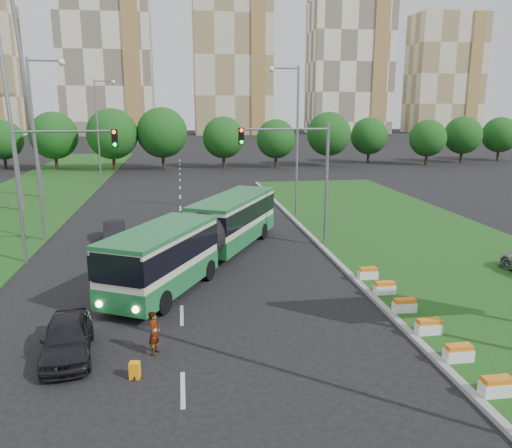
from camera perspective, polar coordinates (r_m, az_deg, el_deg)
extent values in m
plane|color=black|center=(22.72, -0.78, -9.93)|extent=(360.00, 360.00, 0.00)
cube|color=#184D16|center=(33.94, 19.57, -2.69)|extent=(14.00, 60.00, 0.15)
cube|color=gray|center=(31.31, 8.25, -3.32)|extent=(0.30, 60.00, 0.18)
cube|color=#184D16|center=(48.97, -26.48, 1.38)|extent=(12.00, 110.00, 0.10)
cylinder|color=gray|center=(32.43, 8.06, 4.35)|extent=(0.20, 0.20, 8.00)
cylinder|color=gray|center=(31.40, 3.37, 10.77)|extent=(5.50, 0.14, 0.14)
cube|color=black|center=(30.97, -1.70, 10.01)|extent=(0.32, 0.32, 1.00)
cylinder|color=gray|center=(31.47, -25.46, 2.92)|extent=(0.20, 0.20, 8.00)
cylinder|color=gray|center=(30.41, -21.11, 9.85)|extent=(5.50, 0.14, 0.14)
cube|color=black|center=(29.97, -15.84, 9.42)|extent=(0.32, 0.32, 1.00)
cube|color=silver|center=(172.98, -16.78, 18.37)|extent=(28.00, 15.00, 52.00)
cube|color=beige|center=(172.37, -2.75, 18.57)|extent=(25.00, 15.00, 50.00)
cube|color=silver|center=(180.81, 10.61, 17.64)|extent=(27.00, 15.00, 47.00)
cube|color=beige|center=(194.61, 20.73, 15.68)|extent=(24.00, 14.00, 40.00)
cube|color=beige|center=(23.95, -6.05, -4.07)|extent=(2.64, 7.28, 2.85)
cube|color=beige|center=(32.97, -6.81, 0.72)|extent=(2.64, 8.86, 2.85)
cylinder|color=black|center=(28.07, -6.45, -1.60)|extent=(2.64, 1.32, 2.64)
cube|color=#1D6735|center=(24.25, -5.99, -6.21)|extent=(2.72, 7.33, 1.00)
cube|color=#1D6735|center=(33.19, -6.76, -0.88)|extent=(2.72, 8.91, 1.00)
cube|color=black|center=(23.81, -6.07, -2.98)|extent=(2.72, 7.33, 1.11)
cube|color=black|center=(32.88, -6.83, 1.53)|extent=(2.72, 8.91, 1.11)
imported|color=black|center=(19.88, -20.77, -12.09)|extent=(2.24, 4.43, 1.45)
imported|color=black|center=(35.31, -15.86, -0.82)|extent=(1.94, 4.22, 1.34)
imported|color=gray|center=(19.15, -11.53, -12.09)|extent=(0.57, 0.70, 1.67)
cube|color=#FF9A0D|center=(17.98, -13.69, -15.93)|extent=(0.34, 0.29, 0.58)
cylinder|color=black|center=(17.96, -13.69, -16.77)|extent=(0.04, 0.14, 0.14)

